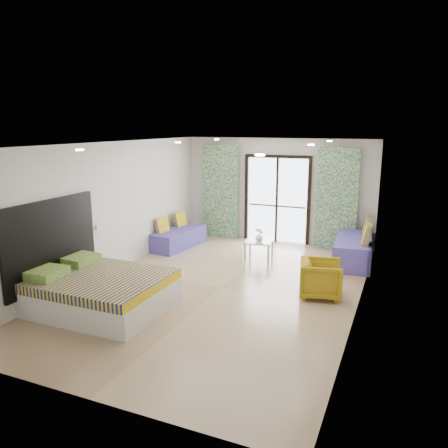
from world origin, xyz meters
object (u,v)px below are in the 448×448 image
at_px(daybed_right, 354,248).
at_px(coffee_table, 259,243).
at_px(daybed_left, 178,237).
at_px(armchair, 321,277).
at_px(bed, 101,291).

distance_m(daybed_right, coffee_table, 2.14).
bearing_deg(daybed_right, daybed_left, -178.18).
height_order(daybed_right, coffee_table, daybed_right).
distance_m(daybed_left, armchair, 4.36).
bearing_deg(armchair, daybed_left, 51.79).
height_order(daybed_right, armchair, daybed_right).
bearing_deg(armchair, coffee_table, 31.75).
distance_m(bed, daybed_right, 5.64).
relative_size(daybed_right, coffee_table, 2.89).
xyz_separation_m(daybed_left, armchair, (3.93, -1.87, 0.12)).
bearing_deg(bed, daybed_right, 50.36).
relative_size(bed, daybed_right, 1.02).
bearing_deg(daybed_right, bed, -134.40).
bearing_deg(bed, armchair, 31.00).
relative_size(coffee_table, armchair, 0.97).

